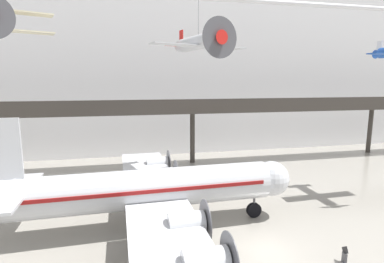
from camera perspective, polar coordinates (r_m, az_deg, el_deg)
ground_plane at (r=23.27m, az=13.65°, el=-21.03°), size 260.00×260.00×0.00m
hangar_back_wall at (r=49.77m, az=-1.75°, el=10.88°), size 140.00×3.00×25.89m
mezzanine_walkway at (r=41.87m, az=0.37°, el=4.07°), size 110.00×3.20×9.41m
airliner_silver_main at (r=24.16m, az=-9.07°, el=-10.90°), size 25.42×28.79×9.28m
suspended_plane_silver_racer at (r=28.84m, az=1.20°, el=16.59°), size 9.55×8.05×7.82m
info_sign_pedestal at (r=23.39m, az=27.05°, el=-20.39°), size 0.23×0.77×1.24m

